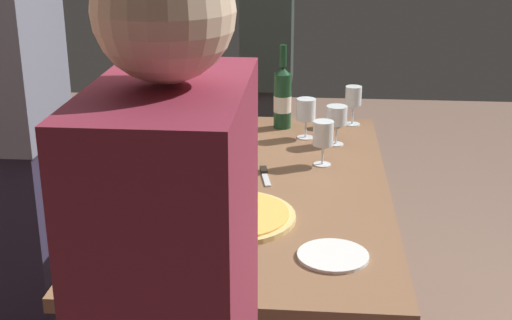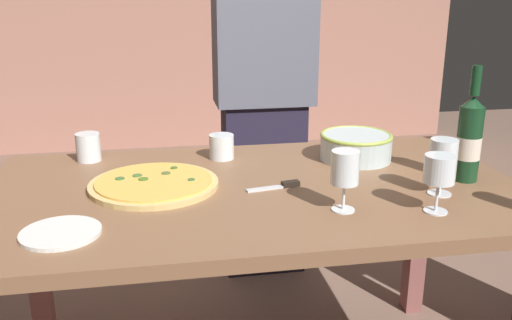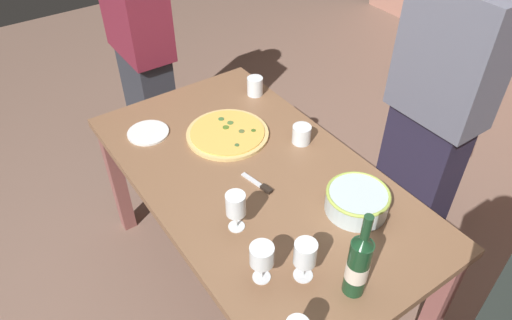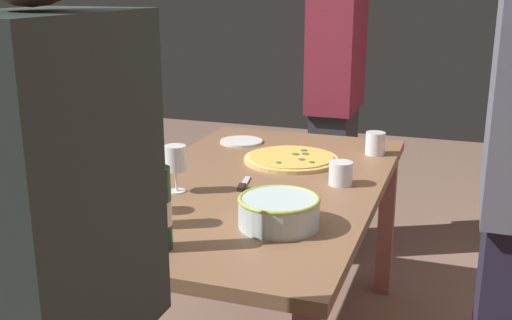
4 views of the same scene
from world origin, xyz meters
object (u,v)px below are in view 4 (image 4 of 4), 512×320
Objects in this scene: pizza_knife at (243,185)px; person_host at (335,106)px; wine_bottle at (158,202)px; wine_glass_by_bottle at (126,179)px; dining_table at (256,205)px; pizza at (291,159)px; wine_glass_near_pizza at (149,191)px; wine_glass_far_right at (176,161)px; serving_bowl at (279,210)px; side_plate at (241,141)px; cup_ceramic at (341,173)px; wine_glass_far_left at (49,202)px; cup_amber at (375,143)px.

pizza_knife is 0.10× the size of person_host.
wine_bottle reaches higher than wine_glass_by_bottle.
pizza is at bearing 171.07° from dining_table.
pizza is 0.84m from wine_glass_near_pizza.
wine_glass_near_pizza is at bearing 12.12° from wine_glass_far_right.
person_host is (-1.60, -0.17, 0.01)m from serving_bowl.
wine_glass_far_right is 0.86× the size of side_plate.
dining_table is 0.69m from wine_bottle.
wine_glass_near_pizza is at bearing -14.24° from pizza.
wine_glass_near_pizza is at bearing -38.39° from cup_ceramic.
wine_glass_far_left is 1.75× the size of cup_amber.
side_plate is 0.12× the size of person_host.
cup_amber is (-0.91, 0.15, -0.00)m from serving_bowl.
pizza is at bearing 165.76° from wine_glass_near_pizza.
cup_ceramic is (-0.72, 0.36, -0.09)m from wine_bottle.
wine_glass_far_right is (-0.24, 0.05, -0.00)m from wine_glass_by_bottle.
dining_table is at bearing -151.94° from serving_bowl.
cup_ceramic is at bearing 50.39° from side_plate.
wine_glass_near_pizza is at bearing -71.25° from serving_bowl.
serving_bowl is at bearing 66.31° from wine_glass_far_right.
side_plate reaches higher than dining_table.
wine_glass_far_right is 0.99× the size of pizza_knife.
pizza is 1.09× the size of wine_bottle.
pizza_knife is at bearing 122.32° from wine_glass_far_right.
wine_glass_far_right is 1.73× the size of cup_amber.
wine_glass_by_bottle is at bearing -33.54° from cup_amber.
pizza is at bearing 158.34° from wine_glass_far_left.
wine_glass_far_left is at bearing -15.37° from wine_glass_by_bottle.
cup_amber is (-0.96, 0.63, -0.06)m from wine_glass_by_bottle.
cup_amber is 0.77m from person_host.
pizza is 4.00× the size of cup_amber.
wine_bottle is 1.20m from side_plate.
side_plate is (-0.46, -0.55, -0.04)m from cup_ceramic.
dining_table is 4.15× the size of pizza.
side_plate is (-0.00, -0.61, -0.04)m from cup_amber.
cup_ceramic is at bearing 116.77° from wine_glass_far_right.
serving_bowl reaches higher than side_plate.
pizza is 0.81m from wine_glass_by_bottle.
pizza is 1.98× the size of side_plate.
wine_glass_by_bottle is 0.25m from wine_glass_far_right.
wine_glass_far_left reaches higher than wine_glass_far_right.
cup_amber is 0.61m from side_plate.
cup_amber is (-1.03, 0.51, -0.06)m from wine_glass_near_pizza.
side_plate is (-0.96, 0.03, -0.11)m from wine_glass_by_bottle.
side_plate is at bearing -90.45° from cup_amber.
cup_amber is at bearing 173.08° from cup_ceramic.
serving_bowl is at bearing -11.64° from cup_ceramic.
wine_glass_far_left is (1.02, -0.40, 0.11)m from pizza.
wine_glass_by_bottle is at bearing -32.67° from dining_table.
wine_glass_far_right is at bearing -8.85° from person_host.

